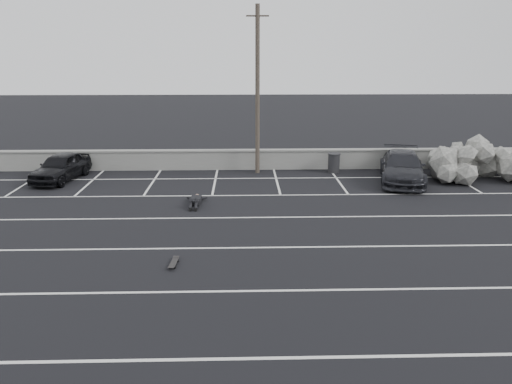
{
  "coord_description": "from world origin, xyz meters",
  "views": [
    {
      "loc": [
        -0.65,
        -11.96,
        6.16
      ],
      "look_at": [
        -0.16,
        6.04,
        1.0
      ],
      "focal_mm": 35.0,
      "sensor_mm": 36.0,
      "label": 1
    }
  ],
  "objects_px": {
    "utility_pole": "(258,91)",
    "car_right": "(402,167)",
    "trash_bin": "(334,163)",
    "riprap_pile": "(477,165)",
    "skateboard": "(174,263)",
    "person": "(196,197)",
    "car_left": "(61,167)"
  },
  "relations": [
    {
      "from": "utility_pole",
      "to": "car_right",
      "type": "bearing_deg",
      "value": -16.2
    },
    {
      "from": "trash_bin",
      "to": "riprap_pile",
      "type": "distance_m",
      "value": 7.05
    },
    {
      "from": "skateboard",
      "to": "car_right",
      "type": "bearing_deg",
      "value": 48.22
    },
    {
      "from": "utility_pole",
      "to": "person",
      "type": "distance_m",
      "value": 7.07
    },
    {
      "from": "car_left",
      "to": "car_right",
      "type": "distance_m",
      "value": 16.55
    },
    {
      "from": "utility_pole",
      "to": "person",
      "type": "relative_size",
      "value": 3.57
    },
    {
      "from": "person",
      "to": "car_left",
      "type": "bearing_deg",
      "value": 151.7
    },
    {
      "from": "car_right",
      "to": "riprap_pile",
      "type": "height_order",
      "value": "riprap_pile"
    },
    {
      "from": "car_left",
      "to": "utility_pole",
      "type": "height_order",
      "value": "utility_pole"
    },
    {
      "from": "car_left",
      "to": "trash_bin",
      "type": "relative_size",
      "value": 3.87
    },
    {
      "from": "car_right",
      "to": "utility_pole",
      "type": "xyz_separation_m",
      "value": [
        -6.91,
        2.01,
        3.46
      ]
    },
    {
      "from": "car_left",
      "to": "riprap_pile",
      "type": "height_order",
      "value": "riprap_pile"
    },
    {
      "from": "trash_bin",
      "to": "skateboard",
      "type": "relative_size",
      "value": 1.4
    },
    {
      "from": "utility_pole",
      "to": "person",
      "type": "bearing_deg",
      "value": -117.64
    },
    {
      "from": "trash_bin",
      "to": "utility_pole",
      "type": "bearing_deg",
      "value": 179.27
    },
    {
      "from": "skateboard",
      "to": "riprap_pile",
      "type": "bearing_deg",
      "value": 40.64
    },
    {
      "from": "trash_bin",
      "to": "car_right",
      "type": "bearing_deg",
      "value": -33.59
    },
    {
      "from": "car_right",
      "to": "person",
      "type": "relative_size",
      "value": 2.13
    },
    {
      "from": "car_right",
      "to": "utility_pole",
      "type": "distance_m",
      "value": 7.99
    },
    {
      "from": "car_left",
      "to": "car_right",
      "type": "relative_size",
      "value": 0.79
    },
    {
      "from": "car_left",
      "to": "riprap_pile",
      "type": "xyz_separation_m",
      "value": [
        20.52,
        -0.02,
        -0.01
      ]
    },
    {
      "from": "skateboard",
      "to": "person",
      "type": "bearing_deg",
      "value": 93.02
    },
    {
      "from": "riprap_pile",
      "to": "car_right",
      "type": "bearing_deg",
      "value": -169.61
    },
    {
      "from": "utility_pole",
      "to": "riprap_pile",
      "type": "xyz_separation_m",
      "value": [
        10.9,
        -1.28,
        -3.53
      ]
    },
    {
      "from": "car_right",
      "to": "riprap_pile",
      "type": "distance_m",
      "value": 4.06
    },
    {
      "from": "car_right",
      "to": "utility_pole",
      "type": "relative_size",
      "value": 0.6
    },
    {
      "from": "car_right",
      "to": "trash_bin",
      "type": "bearing_deg",
      "value": 160.5
    },
    {
      "from": "car_right",
      "to": "person",
      "type": "distance_m",
      "value": 10.16
    },
    {
      "from": "car_left",
      "to": "utility_pole",
      "type": "distance_m",
      "value": 10.32
    },
    {
      "from": "skateboard",
      "to": "trash_bin",
      "type": "bearing_deg",
      "value": 63.29
    },
    {
      "from": "utility_pole",
      "to": "trash_bin",
      "type": "bearing_deg",
      "value": -0.73
    },
    {
      "from": "person",
      "to": "skateboard",
      "type": "distance_m",
      "value": 6.28
    }
  ]
}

